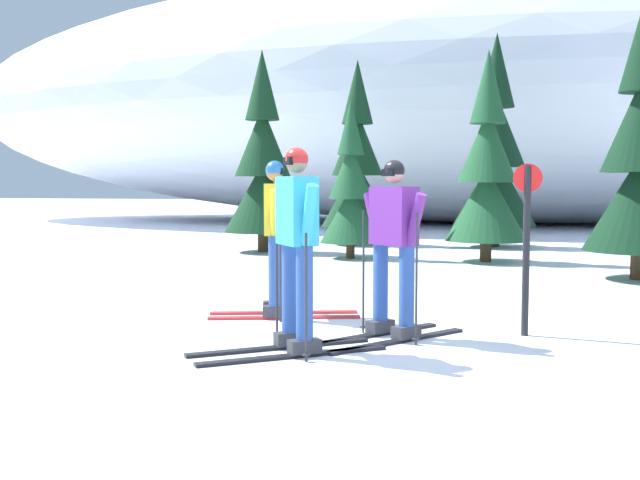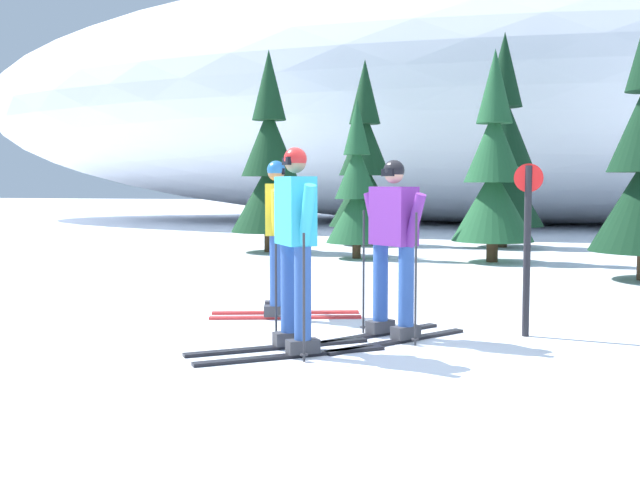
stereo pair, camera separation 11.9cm
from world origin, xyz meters
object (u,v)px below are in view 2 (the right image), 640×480
(skier_cyan_jacket, at_px, (295,244))
(pine_tree_center_left, at_px, (357,192))
(pine_tree_center_right, at_px, (503,158))
(skier_yellow_jacket, at_px, (277,236))
(pine_tree_left, at_px, (364,168))
(pine_tree_far_left, at_px, (269,168))
(trail_marker_post, at_px, (527,240))
(skier_purple_jacket, at_px, (393,245))
(pine_tree_center, at_px, (493,174))

(skier_cyan_jacket, height_order, pine_tree_center_left, pine_tree_center_left)
(pine_tree_center_right, bearing_deg, skier_yellow_jacket, -103.40)
(pine_tree_center_left, bearing_deg, pine_tree_left, 98.09)
(skier_cyan_jacket, xyz_separation_m, pine_tree_far_left, (-3.26, 9.33, 0.88))
(pine_tree_left, xyz_separation_m, pine_tree_center_left, (0.48, -3.41, -0.57))
(skier_yellow_jacket, xyz_separation_m, trail_marker_post, (2.72, -0.46, 0.04))
(skier_yellow_jacket, bearing_deg, skier_purple_jacket, -31.46)
(pine_tree_far_left, xyz_separation_m, pine_tree_center, (4.83, -1.02, -0.15))
(skier_yellow_jacket, distance_m, skier_purple_jacket, 1.70)
(pine_tree_center, bearing_deg, skier_yellow_jacket, -108.86)
(pine_tree_left, bearing_deg, pine_tree_center_left, -81.91)
(skier_cyan_jacket, height_order, pine_tree_center, pine_tree_center)
(pine_tree_center, bearing_deg, pine_tree_left, 132.38)
(skier_yellow_jacket, xyz_separation_m, pine_tree_far_left, (-2.57, 7.64, 0.93))
(trail_marker_post, bearing_deg, pine_tree_far_left, 123.12)
(skier_yellow_jacket, bearing_deg, pine_tree_center_right, 76.60)
(skier_purple_jacket, relative_size, pine_tree_center, 0.43)
(pine_tree_left, distance_m, pine_tree_center, 4.69)
(skier_yellow_jacket, height_order, pine_tree_center, pine_tree_center)
(pine_tree_center_left, bearing_deg, pine_tree_center, -1.10)
(skier_purple_jacket, height_order, trail_marker_post, skier_purple_jacket)
(skier_purple_jacket, distance_m, pine_tree_center_left, 7.80)
(pine_tree_left, bearing_deg, skier_purple_jacket, -77.92)
(skier_cyan_jacket, distance_m, pine_tree_center_left, 8.45)
(skier_purple_jacket, xyz_separation_m, trail_marker_post, (1.27, 0.43, 0.04))
(pine_tree_center, distance_m, pine_tree_center_right, 3.53)
(skier_purple_jacket, distance_m, pine_tree_center_right, 11.12)
(skier_purple_jacket, relative_size, pine_tree_far_left, 0.39)
(pine_tree_left, distance_m, trail_marker_post, 11.19)
(pine_tree_left, height_order, trail_marker_post, pine_tree_left)
(pine_tree_left, height_order, pine_tree_center_right, pine_tree_center_right)
(skier_yellow_jacket, distance_m, pine_tree_left, 10.17)
(pine_tree_center_left, distance_m, pine_tree_center, 2.70)
(trail_marker_post, bearing_deg, skier_purple_jacket, -161.38)
(skier_cyan_jacket, height_order, skier_purple_jacket, skier_cyan_jacket)
(pine_tree_left, relative_size, pine_tree_center_right, 0.90)
(pine_tree_center_right, bearing_deg, pine_tree_center_left, -129.28)
(skier_purple_jacket, distance_m, pine_tree_center, 7.60)
(pine_tree_center_left, distance_m, trail_marker_post, 7.80)
(skier_cyan_jacket, bearing_deg, skier_yellow_jacket, 112.25)
(pine_tree_center_left, relative_size, pine_tree_center, 0.79)
(skier_cyan_jacket, bearing_deg, pine_tree_left, 97.69)
(pine_tree_center_right, bearing_deg, pine_tree_far_left, -153.46)
(pine_tree_center_left, xyz_separation_m, trail_marker_post, (3.13, -7.14, -0.37))
(skier_cyan_jacket, bearing_deg, trail_marker_post, 31.32)
(pine_tree_left, bearing_deg, skier_cyan_jacket, -82.31)
(skier_purple_jacket, xyz_separation_m, pine_tree_left, (-2.35, 10.97, 0.98))
(skier_yellow_jacket, distance_m, pine_tree_center, 7.04)
(pine_tree_far_left, distance_m, pine_tree_center, 4.94)
(skier_yellow_jacket, distance_m, pine_tree_far_left, 8.11)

